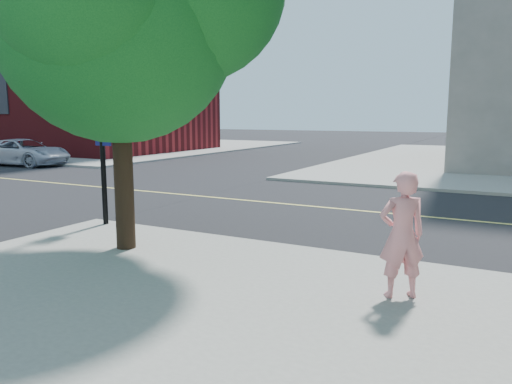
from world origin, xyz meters
The scene contains 8 objects.
ground centered at (0.00, 0.00, 0.00)m, with size 140.00×140.00×0.00m, color black.
road_ew centered at (0.00, 4.50, 0.01)m, with size 140.00×9.00×0.01m, color black.
sidewalk_nw centered at (-23.00, 21.50, 0.06)m, with size 26.00×25.00×0.12m, color gray.
church centered at (-20.00, 18.00, 7.18)m, with size 15.20×12.00×14.40m.
office_block centered at (-32.00, 21.98, 9.12)m, with size 12.00×14.08×18.00m.
man_on_phone centered at (6.50, -1.85, 0.98)m, with size 0.63×0.41×1.72m, color pink.
signal_pole centered at (-2.39, -0.30, 3.46)m, with size 3.62×0.41×4.09m.
car_a centered at (-14.67, 8.48, 0.68)m, with size 2.26×4.89×1.36m, color silver.
Camera 1 is at (7.82, -8.52, 2.57)m, focal length 35.03 mm.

